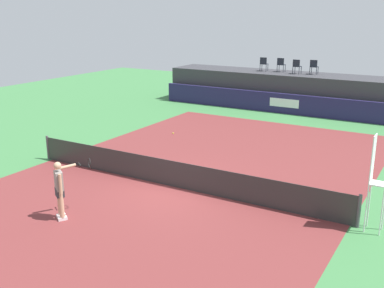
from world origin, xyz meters
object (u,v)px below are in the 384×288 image
(tennis_ball, at_px, (173,133))
(spectator_chair_far_left, at_px, (264,63))
(spectator_chair_left, at_px, (281,64))
(umpire_chair, at_px, (375,177))
(net_post_far, at_px, (359,211))
(spectator_chair_center, at_px, (297,66))
(net_post_near, at_px, (48,148))
(tennis_player, at_px, (60,188))
(spectator_chair_right, at_px, (314,66))

(tennis_ball, bearing_deg, spectator_chair_far_left, 83.87)
(spectator_chair_left, bearing_deg, spectator_chair_far_left, -171.35)
(umpire_chair, distance_m, net_post_far, 1.13)
(spectator_chair_center, relative_size, net_post_near, 0.89)
(tennis_player, bearing_deg, spectator_chair_right, 84.68)
(spectator_chair_far_left, xyz_separation_m, tennis_ball, (-1.00, -9.29, -2.66))
(net_post_near, relative_size, net_post_far, 1.00)
(spectator_chair_far_left, height_order, tennis_player, spectator_chair_far_left)
(umpire_chair, bearing_deg, tennis_ball, 149.88)
(net_post_near, bearing_deg, spectator_chair_left, 74.29)
(spectator_chair_far_left, relative_size, net_post_far, 0.89)
(net_post_near, height_order, net_post_far, same)
(spectator_chair_center, height_order, net_post_far, spectator_chair_center)
(net_post_far, relative_size, tennis_player, 0.56)
(spectator_chair_right, bearing_deg, umpire_chair, -68.06)
(spectator_chair_far_left, height_order, spectator_chair_right, same)
(spectator_chair_center, height_order, net_post_near, spectator_chair_center)
(spectator_chair_left, relative_size, net_post_near, 0.89)
(umpire_chair, bearing_deg, spectator_chair_right, 111.94)
(spectator_chair_left, relative_size, umpire_chair, 0.32)
(umpire_chair, distance_m, net_post_near, 12.75)
(spectator_chair_right, xyz_separation_m, tennis_player, (-1.79, -19.23, -1.73))
(spectator_chair_right, xyz_separation_m, umpire_chair, (6.20, -15.40, -1.11))
(umpire_chair, bearing_deg, net_post_far, -179.77)
(spectator_chair_far_left, bearing_deg, umpire_chair, -58.40)
(spectator_chair_far_left, distance_m, umpire_chair, 18.05)
(spectator_chair_far_left, distance_m, tennis_ball, 9.71)
(spectator_chair_left, relative_size, spectator_chair_center, 1.00)
(spectator_chair_right, height_order, umpire_chair, spectator_chair_right)
(spectator_chair_far_left, bearing_deg, spectator_chair_center, -6.75)
(net_post_near, relative_size, tennis_player, 0.56)
(spectator_chair_left, distance_m, spectator_chair_right, 2.14)
(spectator_chair_center, height_order, tennis_player, spectator_chair_center)
(tennis_player, bearing_deg, spectator_chair_far_left, 94.32)
(spectator_chair_right, relative_size, tennis_player, 0.50)
(umpire_chair, bearing_deg, net_post_near, -179.99)
(spectator_chair_right, bearing_deg, spectator_chair_far_left, -179.13)
(spectator_chair_left, distance_m, net_post_near, 16.27)
(spectator_chair_center, distance_m, net_post_far, 16.71)
(spectator_chair_left, height_order, tennis_player, spectator_chair_left)
(tennis_player, bearing_deg, tennis_ball, 103.90)
(net_post_near, bearing_deg, tennis_ball, 69.49)
(net_post_far, bearing_deg, spectator_chair_center, 114.48)
(spectator_chair_right, height_order, tennis_ball, spectator_chair_right)
(spectator_chair_far_left, bearing_deg, spectator_chair_right, 0.87)
(net_post_near, bearing_deg, spectator_chair_far_left, 77.99)
(spectator_chair_left, distance_m, spectator_chair_center, 1.25)
(net_post_near, bearing_deg, spectator_chair_right, 67.10)
(net_post_near, bearing_deg, tennis_player, -39.08)
(net_post_near, bearing_deg, net_post_far, 0.00)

